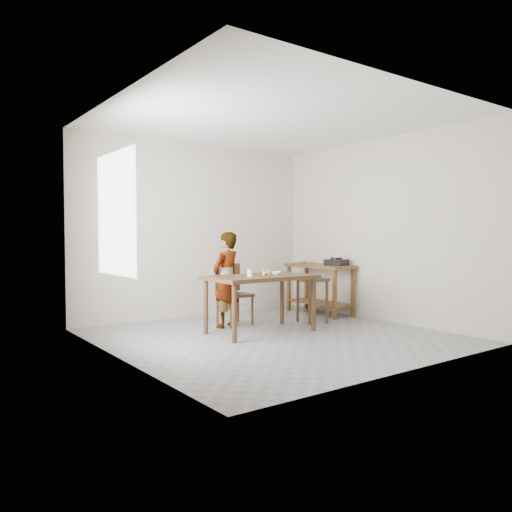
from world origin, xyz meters
TOP-DOWN VIEW (x-y plane):
  - floor at (0.00, 0.00)m, footprint 4.00×4.00m
  - ceiling at (0.00, 0.00)m, footprint 4.00×4.00m
  - wall_back at (0.00, 2.02)m, footprint 4.00×0.04m
  - wall_front at (0.00, -2.02)m, footprint 4.00×0.04m
  - wall_left at (-2.02, 0.00)m, footprint 0.04×4.00m
  - wall_right at (2.02, 0.00)m, footprint 0.04×4.00m
  - window_pane at (-1.97, 0.20)m, footprint 0.02×1.10m
  - dining_table at (0.00, 0.30)m, footprint 1.40×0.80m
  - prep_counter at (1.72, 1.00)m, footprint 0.50×1.20m
  - child at (-0.15, 0.90)m, footprint 0.56×0.46m
  - dining_chair at (0.04, 0.96)m, footprint 0.42×0.42m
  - stool at (1.07, 0.47)m, footprint 0.41×0.41m
  - glass_tumbler at (-0.22, 0.23)m, footprint 0.08×0.08m
  - small_bowl at (0.25, 0.28)m, footprint 0.17×0.17m
  - banana at (0.15, 0.37)m, footprint 0.17×0.14m
  - serving_bowl at (1.68, 1.43)m, footprint 0.24×0.24m
  - gas_burner at (1.76, 0.66)m, footprint 0.35×0.35m

SIDE VIEW (x-z plane):
  - floor at x=0.00m, z-range -0.04..0.00m
  - stool at x=1.07m, z-range 0.00..0.65m
  - dining_table at x=0.00m, z-range 0.00..0.75m
  - prep_counter at x=1.72m, z-range 0.00..0.80m
  - dining_chair at x=0.04m, z-range 0.00..0.86m
  - child at x=-0.15m, z-range 0.00..1.32m
  - small_bowl at x=0.25m, z-range 0.75..0.79m
  - banana at x=0.15m, z-range 0.75..0.80m
  - glass_tumbler at x=-0.22m, z-range 0.75..0.85m
  - serving_bowl at x=1.68m, z-range 0.80..0.85m
  - gas_burner at x=1.76m, z-range 0.80..0.90m
  - wall_back at x=0.00m, z-range 0.00..2.70m
  - wall_front at x=0.00m, z-range 0.00..2.70m
  - wall_left at x=-2.02m, z-range 0.00..2.70m
  - wall_right at x=2.02m, z-range 0.00..2.70m
  - window_pane at x=-1.97m, z-range 0.85..2.15m
  - ceiling at x=0.00m, z-range 2.70..2.74m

